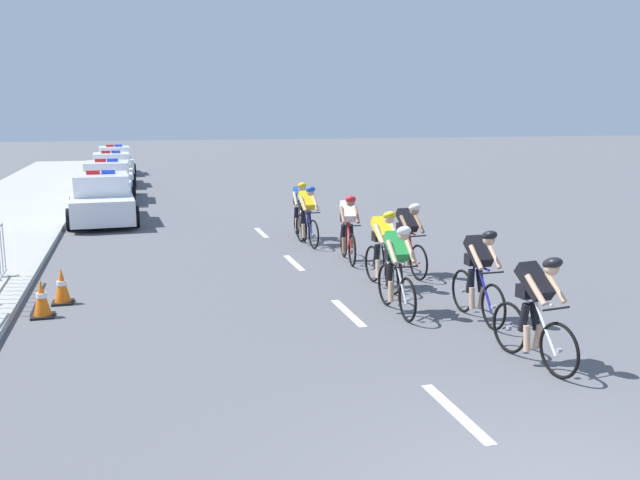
# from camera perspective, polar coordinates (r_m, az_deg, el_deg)

# --- Properties ---
(kerb_edge) EXTENTS (0.16, 60.00, 0.13)m
(kerb_edge) POSITION_cam_1_polar(r_m,az_deg,el_deg) (18.61, -21.55, -0.16)
(kerb_edge) COLOR #9E9E99
(kerb_edge) RESTS_ON ground
(lane_markings_centre) EXTENTS (0.14, 17.60, 0.01)m
(lane_markings_centre) POSITION_cam_1_polar(r_m,az_deg,el_deg) (11.50, 2.36, -6.09)
(lane_markings_centre) COLOR white
(lane_markings_centre) RESTS_ON ground
(cyclist_lead) EXTENTS (0.46, 1.72, 1.56)m
(cyclist_lead) POSITION_cam_1_polar(r_m,az_deg,el_deg) (9.41, 17.62, -5.45)
(cyclist_lead) COLOR black
(cyclist_lead) RESTS_ON ground
(cyclist_second) EXTENTS (0.42, 1.72, 1.56)m
(cyclist_second) POSITION_cam_1_polar(r_m,az_deg,el_deg) (11.17, 13.18, -2.73)
(cyclist_second) COLOR black
(cyclist_second) RESTS_ON ground
(cyclist_third) EXTENTS (0.42, 1.72, 1.56)m
(cyclist_third) POSITION_cam_1_polar(r_m,az_deg,el_deg) (11.35, 6.48, -2.30)
(cyclist_third) COLOR black
(cyclist_third) RESTS_ON ground
(cyclist_fourth) EXTENTS (0.43, 1.72, 1.56)m
(cyclist_fourth) POSITION_cam_1_polar(r_m,az_deg,el_deg) (12.97, 5.32, -0.64)
(cyclist_fourth) COLOR black
(cyclist_fourth) RESTS_ON ground
(cyclist_fifth) EXTENTS (0.45, 1.72, 1.56)m
(cyclist_fifth) POSITION_cam_1_polar(r_m,az_deg,el_deg) (14.06, 7.36, 0.20)
(cyclist_fifth) COLOR black
(cyclist_fifth) RESTS_ON ground
(cyclist_sixth) EXTENTS (0.45, 1.72, 1.56)m
(cyclist_sixth) POSITION_cam_1_polar(r_m,az_deg,el_deg) (15.22, 2.37, 1.08)
(cyclist_sixth) COLOR black
(cyclist_sixth) RESTS_ON ground
(cyclist_seventh) EXTENTS (0.44, 1.72, 1.56)m
(cyclist_seventh) POSITION_cam_1_polar(r_m,az_deg,el_deg) (17.10, -1.08, 2.15)
(cyclist_seventh) COLOR black
(cyclist_seventh) RESTS_ON ground
(cyclist_eighth) EXTENTS (0.43, 1.72, 1.56)m
(cyclist_eighth) POSITION_cam_1_polar(r_m,az_deg,el_deg) (18.05, -1.66, 2.60)
(cyclist_eighth) COLOR black
(cyclist_eighth) RESTS_ON ground
(police_car_nearest) EXTENTS (2.14, 4.47, 1.59)m
(police_car_nearest) POSITION_cam_1_polar(r_m,az_deg,el_deg) (21.83, -17.78, 3.21)
(police_car_nearest) COLOR silver
(police_car_nearest) RESTS_ON ground
(police_car_second) EXTENTS (2.04, 4.42, 1.59)m
(police_car_second) POSITION_cam_1_polar(r_m,az_deg,el_deg) (27.18, -17.35, 4.61)
(police_car_second) COLOR silver
(police_car_second) RESTS_ON ground
(police_car_third) EXTENTS (2.11, 4.45, 1.59)m
(police_car_third) POSITION_cam_1_polar(r_m,az_deg,el_deg) (32.83, -17.04, 5.59)
(police_car_third) COLOR white
(police_car_third) RESTS_ON ground
(police_car_furthest) EXTENTS (2.19, 4.49, 1.59)m
(police_car_furthest) POSITION_cam_1_polar(r_m,az_deg,el_deg) (38.91, -16.81, 6.32)
(police_car_furthest) COLOR white
(police_car_furthest) RESTS_ON ground
(traffic_cone_mid) EXTENTS (0.36, 0.36, 0.64)m
(traffic_cone_mid) POSITION_cam_1_polar(r_m,az_deg,el_deg) (12.07, -22.29, -4.58)
(traffic_cone_mid) COLOR black
(traffic_cone_mid) RESTS_ON ground
(traffic_cone_far) EXTENTS (0.36, 0.36, 0.64)m
(traffic_cone_far) POSITION_cam_1_polar(r_m,az_deg,el_deg) (12.79, -20.81, -3.65)
(traffic_cone_far) COLOR black
(traffic_cone_far) RESTS_ON ground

